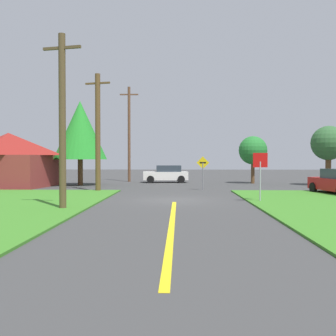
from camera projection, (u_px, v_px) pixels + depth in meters
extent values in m
plane|color=#3D3D3D|center=(175.00, 200.00, 21.70)|extent=(120.00, 120.00, 0.00)
cube|color=yellow|center=(172.00, 224.00, 13.71)|extent=(0.20, 14.00, 0.01)
cylinder|color=#9EA0A8|center=(260.00, 182.00, 20.70)|extent=(0.07, 0.07, 2.11)
cube|color=red|center=(260.00, 160.00, 20.67)|extent=(0.75, 0.05, 0.75)
cube|color=white|center=(165.00, 176.00, 37.69)|extent=(4.30, 2.11, 0.76)
cube|color=#2D3842|center=(169.00, 168.00, 37.68)|extent=(2.41, 1.74, 0.60)
cylinder|color=black|center=(150.00, 179.00, 36.75)|extent=(0.70, 0.27, 0.68)
cylinder|color=black|center=(150.00, 178.00, 38.49)|extent=(0.70, 0.27, 0.68)
cylinder|color=black|center=(181.00, 179.00, 36.90)|extent=(0.70, 0.27, 0.68)
cylinder|color=black|center=(180.00, 178.00, 38.64)|extent=(0.70, 0.27, 0.68)
cylinder|color=black|center=(313.00, 188.00, 26.40)|extent=(0.35, 0.71, 0.68)
cylinder|color=brown|center=(62.00, 122.00, 17.63)|extent=(0.31, 0.31, 7.75)
cube|color=brown|center=(62.00, 48.00, 17.55)|extent=(1.79, 0.49, 0.12)
cylinder|color=brown|center=(98.00, 133.00, 27.30)|extent=(0.35, 0.35, 8.04)
cube|color=brown|center=(98.00, 83.00, 27.22)|extent=(1.78, 0.55, 0.12)
cylinder|color=brown|center=(129.00, 134.00, 38.94)|extent=(0.27, 0.27, 9.23)
cube|color=brown|center=(129.00, 95.00, 38.84)|extent=(1.80, 0.16, 0.12)
cylinder|color=slate|center=(203.00, 176.00, 28.50)|extent=(0.08, 0.08, 1.96)
cube|color=yellow|center=(203.00, 163.00, 28.48)|extent=(0.90, 0.19, 0.91)
cube|color=black|center=(203.00, 163.00, 28.48)|extent=(0.45, 0.12, 0.10)
cylinder|color=brown|center=(253.00, 173.00, 36.22)|extent=(0.32, 0.32, 1.98)
sphere|color=#24752D|center=(253.00, 150.00, 36.18)|extent=(2.57, 2.57, 2.57)
cylinder|color=brown|center=(328.00, 171.00, 33.23)|extent=(0.46, 0.46, 2.41)
sphere|color=#2F5D30|center=(328.00, 143.00, 33.18)|extent=(2.86, 2.86, 2.86)
cylinder|color=brown|center=(80.00, 172.00, 33.79)|extent=(0.43, 0.43, 2.20)
cone|color=#228727|center=(80.00, 130.00, 33.71)|extent=(4.48, 4.48, 4.93)
cube|color=maroon|center=(9.00, 171.00, 31.99)|extent=(6.89, 6.30, 2.53)
pyramid|color=maroon|center=(8.00, 144.00, 31.94)|extent=(6.89, 6.30, 1.78)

